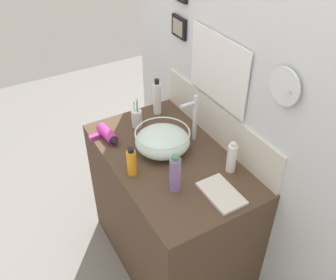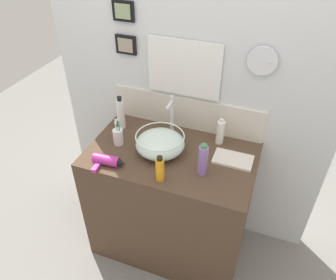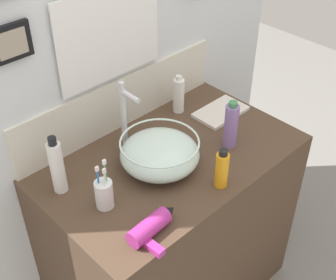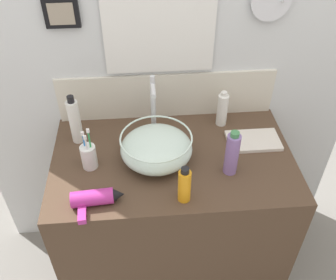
% 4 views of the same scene
% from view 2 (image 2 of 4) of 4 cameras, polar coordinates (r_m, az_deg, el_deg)
% --- Properties ---
extents(ground_plane, '(6.00, 6.00, 0.00)m').
position_cam_2_polar(ground_plane, '(2.69, 0.44, -17.01)').
color(ground_plane, gray).
extents(vanity_counter, '(1.05, 0.63, 0.88)m').
position_cam_2_polar(vanity_counter, '(2.35, 0.49, -10.69)').
color(vanity_counter, '#4C3828').
rests_on(vanity_counter, ground).
extents(back_panel, '(1.89, 0.10, 2.56)m').
position_cam_2_polar(back_panel, '(2.11, 3.91, 11.60)').
color(back_panel, silver).
rests_on(back_panel, ground).
extents(glass_bowl_sink, '(0.30, 0.30, 0.12)m').
position_cam_2_polar(glass_bowl_sink, '(2.02, -1.38, -0.58)').
color(glass_bowl_sink, silver).
rests_on(glass_bowl_sink, vanity_counter).
extents(faucet, '(0.02, 0.11, 0.29)m').
position_cam_2_polar(faucet, '(2.12, 0.59, 4.61)').
color(faucet, silver).
rests_on(faucet, vanity_counter).
extents(hair_drier, '(0.20, 0.14, 0.06)m').
position_cam_2_polar(hair_drier, '(1.98, -10.44, -3.62)').
color(hair_drier, '#B22D8C').
rests_on(hair_drier, vanity_counter).
extents(toothbrush_cup, '(0.06, 0.06, 0.20)m').
position_cam_2_polar(toothbrush_cup, '(2.11, -8.68, 0.60)').
color(toothbrush_cup, white).
rests_on(toothbrush_cup, vanity_counter).
extents(spray_bottle, '(0.05, 0.05, 0.16)m').
position_cam_2_polar(spray_bottle, '(1.82, -1.42, -5.09)').
color(spray_bottle, orange).
rests_on(spray_bottle, vanity_counter).
extents(soap_dispenser, '(0.05, 0.05, 0.24)m').
position_cam_2_polar(soap_dispenser, '(2.24, -8.22, 4.58)').
color(soap_dispenser, white).
rests_on(soap_dispenser, vanity_counter).
extents(shampoo_bottle, '(0.05, 0.05, 0.18)m').
position_cam_2_polar(shampoo_bottle, '(2.11, 9.10, 1.38)').
color(shampoo_bottle, white).
rests_on(shampoo_bottle, vanity_counter).
extents(lotion_bottle, '(0.06, 0.06, 0.21)m').
position_cam_2_polar(lotion_bottle, '(1.86, 6.07, -3.49)').
color(lotion_bottle, '#8C6BB2').
rests_on(lotion_bottle, vanity_counter).
extents(hand_towel, '(0.24, 0.15, 0.02)m').
position_cam_2_polar(hand_towel, '(2.03, 11.25, -3.34)').
color(hand_towel, silver).
rests_on(hand_towel, vanity_counter).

